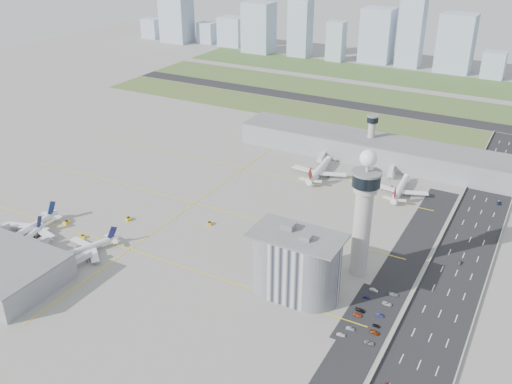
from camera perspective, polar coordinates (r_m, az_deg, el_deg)
The scene contains 59 objects.
ground at distance 307.07m, azimuth -3.15°, elevation -5.05°, with size 1000.00×1000.00×0.00m, color gray.
grass_strip_0 at distance 500.69m, azimuth 8.54°, elevation 7.40°, with size 480.00×50.00×0.08m, color #425829.
grass_strip_1 at distance 568.61m, azimuth 11.29°, elevation 9.47°, with size 480.00×60.00×0.08m, color #4B6730.
grass_strip_2 at distance 642.80m, azimuth 13.60°, elevation 11.18°, with size 480.00×70.00×0.08m, color #4A6831.
runway at distance 533.96m, azimuth 9.98°, elevation 8.49°, with size 480.00×22.00×0.10m, color black.
highway at distance 274.14m, azimuth 18.18°, elevation -10.81°, with size 28.00×500.00×0.10m, color black.
barrier_left at distance 275.49m, azimuth 15.34°, elevation -10.02°, with size 0.60×500.00×1.20m, color #9E9E99.
barrier_right at distance 272.87m, azimuth 21.10°, elevation -11.39°, with size 0.60×500.00×1.20m, color #9E9E99.
landside_road at distance 269.69m, azimuth 12.49°, elevation -10.68°, with size 18.00×260.00×0.08m, color black.
parking_lot at distance 260.76m, azimuth 11.26°, elevation -12.00°, with size 20.00×44.00×0.10m, color black.
taxiway_line_h_0 at distance 307.80m, azimuth -12.50°, elevation -5.62°, with size 260.00×0.60×0.01m, color yellow.
taxiway_line_h_1 at distance 348.35m, azimuth -6.18°, elevation -1.13°, with size 260.00×0.60×0.01m, color yellow.
taxiway_line_h_2 at distance 393.89m, azimuth -1.26°, elevation 2.38°, with size 260.00×0.60×0.01m, color yellow.
taxiway_line_v at distance 348.35m, azimuth -6.18°, elevation -1.13°, with size 0.60×260.00×0.01m, color yellow.
control_tower at distance 270.00m, azimuth 10.71°, elevation -1.65°, with size 14.00×14.00×64.50m.
secondary_tower at distance 412.46m, azimuth 11.47°, elevation 5.79°, with size 8.60×8.60×31.90m.
admin_building at distance 261.65m, azimuth 4.02°, elevation -7.22°, with size 42.00×24.00×33.50m.
terminal_pier at distance 411.96m, azimuth 12.56°, elevation 4.03°, with size 210.00×32.00×15.80m.
airplane_near_a at distance 334.99m, azimuth -21.86°, elevation -3.09°, with size 41.40×35.19×11.59m, color white, non-canonical shape.
airplane_near_b at distance 325.48m, azimuth -22.26°, elevation -4.26°, with size 34.06×28.95×9.54m, color white, non-canonical shape.
airplane_near_c at distance 307.80m, azimuth -16.79°, elevation -5.09°, with size 35.80×30.43×10.02m, color white, non-canonical shape.
airplane_far_a at distance 384.04m, azimuth 6.38°, elevation 2.59°, with size 44.80×38.08×12.54m, color white, non-canonical shape.
airplane_far_b at distance 368.02m, azimuth 14.29°, elevation 0.73°, with size 41.53×35.30×11.63m, color white, non-canonical shape.
jet_bridge_near_1 at distance 316.71m, azimuth -22.16°, elevation -5.52°, with size 14.00×3.00×5.70m, color silver, non-canonical shape.
jet_bridge_near_2 at distance 296.29m, azimuth -18.36°, elevation -7.15°, with size 14.00×3.00×5.70m, color silver, non-canonical shape.
jet_bridge_far_0 at distance 410.84m, azimuth 6.77°, elevation 3.67°, with size 14.00×3.00×5.70m, color silver, non-canonical shape.
jet_bridge_far_1 at distance 396.76m, azimuth 13.45°, elevation 2.26°, with size 14.00×3.00×5.70m, color silver, non-canonical shape.
tug_0 at distance 341.14m, azimuth -18.42°, elevation -2.87°, with size 2.46×3.58×2.08m, color yellow, non-canonical shape.
tug_1 at distance 324.40m, azimuth -16.95°, elevation -4.26°, with size 2.02×2.94×1.71m, color yellow, non-canonical shape.
tug_2 at distance 335.58m, azimuth -12.65°, elevation -2.60°, with size 2.38×3.47×2.02m, color #CDB301, non-canonical shape.
tug_3 at distance 323.96m, azimuth -4.68°, elevation -3.12°, with size 2.18×3.17×1.84m, color #E7AF0F, non-canonical shape.
tug_4 at distance 380.04m, azimuth 9.63°, elevation 1.21°, with size 2.06×3.00×1.74m, color #CC9007, non-canonical shape.
tug_5 at distance 380.72m, azimuth 11.22°, elevation 1.12°, with size 2.12×3.09×1.80m, color yellow, non-canonical shape.
car_lot_0 at distance 247.81m, azimuth 8.49°, elevation -13.92°, with size 1.49×3.71×1.27m, color white.
car_lot_1 at distance 251.38m, azimuth 9.40°, elevation -13.33°, with size 1.26×3.63×1.19m, color gray.
car_lot_2 at distance 259.25m, azimuth 10.14°, elevation -12.00°, with size 1.81×3.92×1.09m, color #B73214.
car_lot_3 at distance 261.93m, azimuth 10.38°, elevation -11.55°, with size 1.76×4.32×1.25m, color black.
car_lot_4 at distance 270.26m, azimuth 10.98°, elevation -10.29°, with size 1.29×3.20×1.09m, color navy.
car_lot_5 at distance 275.21m, azimuth 11.69°, elevation -9.59°, with size 1.40×4.01×1.32m, color #BEBEBE.
car_lot_6 at distance 245.98m, azimuth 11.25°, elevation -14.55°, with size 1.95×4.22×1.17m, color gray.
car_lot_7 at distance 251.34m, azimuth 11.79°, elevation -13.58°, with size 1.68×4.13×1.20m, color #7B2604.
car_lot_8 at distance 254.94m, azimuth 11.94°, elevation -12.95°, with size 1.30×3.23×1.10m, color black.
car_lot_9 at distance 260.74m, azimuth 12.25°, elevation -11.96°, with size 1.26×3.63×1.19m, color navy.
car_lot_10 at distance 268.09m, azimuth 12.98°, elevation -10.84°, with size 2.04×4.42×1.23m, color silver.
car_lot_11 at distance 274.57m, azimuth 13.60°, elevation -9.92°, with size 1.78×4.38×1.27m, color gray.
car_hw_1 at distance 306.54m, azimuth 19.68°, elevation -6.67°, with size 1.22×3.49×1.15m, color #2A2A30.
car_hw_2 at distance 375.32m, azimuth 23.11°, elevation -1.04°, with size 1.97×4.27×1.19m, color #1A244B.
car_hw_4 at distance 433.37m, azimuth 22.49°, elevation 2.68°, with size 1.41×3.49×1.19m, color gray.
skyline_bldg_0 at distance 839.06m, azimuth -10.38°, elevation 15.81°, with size 24.05×19.24×26.50m, color #9EADC1.
skyline_bldg_1 at distance 804.58m, azimuth -7.96°, elevation 16.96°, with size 37.63×30.10×65.60m, color #9EADC1.
skyline_bldg_2 at distance 795.44m, azimuth -4.91°, elevation 15.58°, with size 22.81×18.25×26.79m, color #9EADC1.
skyline_bldg_3 at distance 775.19m, azimuth -2.38°, elevation 15.75°, with size 32.30×25.84×36.93m, color #9EADC1.
skyline_bldg_4 at distance 735.80m, azimuth 0.27°, elevation 16.13°, with size 35.81×28.65×60.36m, color #9EADC1.
skyline_bldg_5 at distance 715.34m, azimuth 4.44°, elevation 16.03°, with size 25.49×20.39×66.89m, color #9EADC1.
skyline_bldg_6 at distance 697.83m, azimuth 8.00°, elevation 14.70°, with size 20.04×16.03×45.20m, color #9EADC1.
skyline_bldg_7 at distance 700.23m, azimuth 12.04°, elevation 15.10°, with size 35.76×28.61×61.22m, color #9EADC1.
skyline_bldg_8 at distance 682.78m, azimuth 15.29°, elevation 15.44°, with size 26.33×21.06×83.39m, color #9EADC1.
skyline_bldg_9 at distance 675.54m, azimuth 19.37°, elevation 13.88°, with size 36.96×29.57×62.11m, color #9EADC1.
skyline_bldg_10 at distance 664.97m, azimuth 22.67°, elevation 11.64°, with size 23.01×18.41×27.75m, color #9EADC1.
Camera 1 is at (140.65, -221.69, 159.26)m, focal length 40.00 mm.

